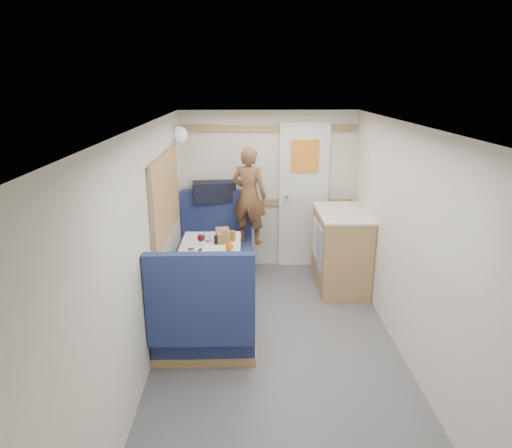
{
  "coord_description": "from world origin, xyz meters",
  "views": [
    {
      "loc": [
        -0.28,
        -3.4,
        2.33
      ],
      "look_at": [
        -0.18,
        0.9,
        0.98
      ],
      "focal_mm": 32.0,
      "sensor_mm": 36.0,
      "label": 1
    }
  ],
  "objects_px": {
    "tumbler_left": "(191,254)",
    "pepper_grinder": "(216,240)",
    "dinette_table": "(211,260)",
    "tumbler_right": "(225,237)",
    "tray": "(215,253)",
    "bench_far": "(216,253)",
    "person": "(249,196)",
    "wine_glass": "(201,239)",
    "bread_loaf": "(223,235)",
    "bench_near": "(204,325)",
    "dome_light": "(179,135)",
    "cheese_block": "(212,256)",
    "tumbler_mid": "(208,236)",
    "duffel_bag": "(214,191)",
    "orange_fruit": "(230,247)",
    "galley_counter": "(340,249)",
    "beer_glass": "(232,236)"
  },
  "relations": [
    {
      "from": "dinette_table",
      "to": "tumbler_left",
      "type": "relative_size",
      "value": 8.72
    },
    {
      "from": "tumbler_left",
      "to": "bread_loaf",
      "type": "distance_m",
      "value": 0.61
    },
    {
      "from": "bench_near",
      "to": "bench_far",
      "type": "bearing_deg",
      "value": 90.0
    },
    {
      "from": "bench_far",
      "to": "pepper_grinder",
      "type": "height_order",
      "value": "bench_far"
    },
    {
      "from": "duffel_bag",
      "to": "tumbler_right",
      "type": "bearing_deg",
      "value": -89.17
    },
    {
      "from": "tumbler_right",
      "to": "bread_loaf",
      "type": "bearing_deg",
      "value": 108.38
    },
    {
      "from": "tumbler_mid",
      "to": "beer_glass",
      "type": "xyz_separation_m",
      "value": [
        0.26,
        0.01,
        -0.0
      ]
    },
    {
      "from": "tumbler_left",
      "to": "pepper_grinder",
      "type": "xyz_separation_m",
      "value": [
        0.21,
        0.41,
        -0.0
      ]
    },
    {
      "from": "dome_light",
      "to": "cheese_block",
      "type": "relative_size",
      "value": 1.81
    },
    {
      "from": "galley_counter",
      "to": "tumbler_left",
      "type": "distance_m",
      "value": 1.89
    },
    {
      "from": "dome_light",
      "to": "galley_counter",
      "type": "bearing_deg",
      "value": -9.18
    },
    {
      "from": "tumbler_right",
      "to": "bench_near",
      "type": "bearing_deg",
      "value": -98.67
    },
    {
      "from": "bench_far",
      "to": "bread_loaf",
      "type": "bearing_deg",
      "value": -79.84
    },
    {
      "from": "tumbler_left",
      "to": "duffel_bag",
      "type": "bearing_deg",
      "value": 85.14
    },
    {
      "from": "bench_near",
      "to": "orange_fruit",
      "type": "relative_size",
      "value": 13.37
    },
    {
      "from": "dinette_table",
      "to": "tumbler_right",
      "type": "bearing_deg",
      "value": 34.26
    },
    {
      "from": "dome_light",
      "to": "beer_glass",
      "type": "xyz_separation_m",
      "value": [
        0.61,
        -0.69,
        -0.98
      ]
    },
    {
      "from": "dinette_table",
      "to": "cheese_block",
      "type": "relative_size",
      "value": 8.33
    },
    {
      "from": "dome_light",
      "to": "duffel_bag",
      "type": "height_order",
      "value": "dome_light"
    },
    {
      "from": "beer_glass",
      "to": "pepper_grinder",
      "type": "xyz_separation_m",
      "value": [
        -0.17,
        -0.12,
        -0.0
      ]
    },
    {
      "from": "tray",
      "to": "bench_far",
      "type": "bearing_deg",
      "value": 93.32
    },
    {
      "from": "wine_glass",
      "to": "tumbler_right",
      "type": "bearing_deg",
      "value": 45.89
    },
    {
      "from": "wine_glass",
      "to": "bread_loaf",
      "type": "relative_size",
      "value": 0.64
    },
    {
      "from": "person",
      "to": "tray",
      "type": "relative_size",
      "value": 3.15
    },
    {
      "from": "dinette_table",
      "to": "tumbler_mid",
      "type": "distance_m",
      "value": 0.26
    },
    {
      "from": "dome_light",
      "to": "tumbler_mid",
      "type": "relative_size",
      "value": 1.9
    },
    {
      "from": "bench_near",
      "to": "tumbler_mid",
      "type": "xyz_separation_m",
      "value": [
        -0.04,
        1.01,
        0.47
      ]
    },
    {
      "from": "pepper_grinder",
      "to": "orange_fruit",
      "type": "bearing_deg",
      "value": -56.82
    },
    {
      "from": "wine_glass",
      "to": "beer_glass",
      "type": "xyz_separation_m",
      "value": [
        0.3,
        0.29,
        -0.07
      ]
    },
    {
      "from": "bench_far",
      "to": "person",
      "type": "xyz_separation_m",
      "value": [
        0.41,
        -0.01,
        0.73
      ]
    },
    {
      "from": "cheese_block",
      "to": "orange_fruit",
      "type": "bearing_deg",
      "value": 49.36
    },
    {
      "from": "tumbler_left",
      "to": "beer_glass",
      "type": "xyz_separation_m",
      "value": [
        0.37,
        0.53,
        -0.0
      ]
    },
    {
      "from": "bench_far",
      "to": "beer_glass",
      "type": "xyz_separation_m",
      "value": [
        0.23,
        -0.71,
        0.47
      ]
    },
    {
      "from": "tumbler_right",
      "to": "beer_glass",
      "type": "height_order",
      "value": "tumbler_right"
    },
    {
      "from": "dinette_table",
      "to": "duffel_bag",
      "type": "bearing_deg",
      "value": 91.17
    },
    {
      "from": "galley_counter",
      "to": "tray",
      "type": "xyz_separation_m",
      "value": [
        -1.4,
        -0.78,
        0.26
      ]
    },
    {
      "from": "tumbler_left",
      "to": "beer_glass",
      "type": "distance_m",
      "value": 0.65
    },
    {
      "from": "bread_loaf",
      "to": "orange_fruit",
      "type": "bearing_deg",
      "value": -77.24
    },
    {
      "from": "dinette_table",
      "to": "cheese_block",
      "type": "bearing_deg",
      "value": -82.82
    },
    {
      "from": "pepper_grinder",
      "to": "bench_near",
      "type": "bearing_deg",
      "value": -93.75
    },
    {
      "from": "tumbler_right",
      "to": "bread_loaf",
      "type": "xyz_separation_m",
      "value": [
        -0.02,
        0.07,
        -0.0
      ]
    },
    {
      "from": "duffel_bag",
      "to": "cheese_block",
      "type": "distance_m",
      "value": 1.52
    },
    {
      "from": "bench_far",
      "to": "galley_counter",
      "type": "xyz_separation_m",
      "value": [
        1.47,
        -0.31,
        0.17
      ]
    },
    {
      "from": "orange_fruit",
      "to": "tumbler_mid",
      "type": "distance_m",
      "value": 0.42
    },
    {
      "from": "dome_light",
      "to": "wine_glass",
      "type": "xyz_separation_m",
      "value": [
        0.31,
        -0.98,
        -0.91
      ]
    },
    {
      "from": "orange_fruit",
      "to": "bread_loaf",
      "type": "height_order",
      "value": "bread_loaf"
    },
    {
      "from": "bench_near",
      "to": "galley_counter",
      "type": "xyz_separation_m",
      "value": [
        1.47,
        1.41,
        0.17
      ]
    },
    {
      "from": "bench_far",
      "to": "duffel_bag",
      "type": "bearing_deg",
      "value": 95.1
    },
    {
      "from": "pepper_grinder",
      "to": "bread_loaf",
      "type": "xyz_separation_m",
      "value": [
        0.07,
        0.13,
        0.0
      ]
    },
    {
      "from": "galley_counter",
      "to": "beer_glass",
      "type": "distance_m",
      "value": 1.34
    }
  ]
}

